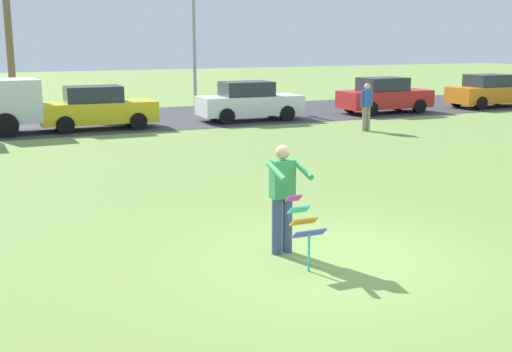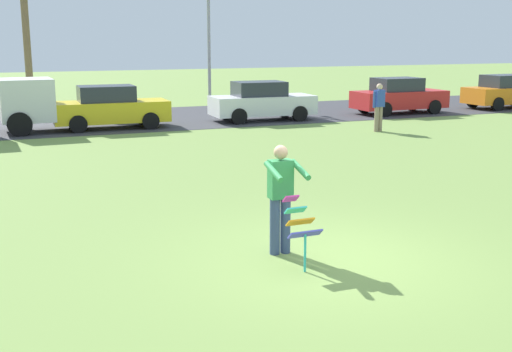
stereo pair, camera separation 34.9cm
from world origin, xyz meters
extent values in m
plane|color=olive|center=(0.00, 0.00, 0.00)|extent=(120.00, 120.00, 0.00)
cube|color=#38383D|center=(0.00, 18.38, 0.01)|extent=(120.00, 8.00, 0.01)
cylinder|color=#384772|center=(-0.46, 0.53, 0.45)|extent=(0.16, 0.16, 0.90)
cylinder|color=#384772|center=(-0.64, 0.53, 0.45)|extent=(0.16, 0.16, 0.90)
cube|color=#338C4C|center=(-0.55, 0.53, 1.20)|extent=(0.36, 0.23, 0.60)
sphere|color=tan|center=(-0.55, 0.53, 1.62)|extent=(0.22, 0.22, 0.22)
cylinder|color=#338C4C|center=(-0.34, 0.28, 1.38)|extent=(0.10, 0.58, 0.24)
cylinder|color=#338C4C|center=(-0.78, 0.29, 1.38)|extent=(0.10, 0.58, 0.24)
cube|color=#D83399|center=(-0.57, 0.12, 0.99)|extent=(0.23, 0.14, 0.12)
cube|color=#33BFBF|center=(-0.56, -0.04, 0.85)|extent=(0.32, 0.14, 0.12)
cube|color=orange|center=(-0.56, -0.20, 0.71)|extent=(0.42, 0.14, 0.12)
cube|color=#4C4CCC|center=(-0.56, -0.36, 0.58)|extent=(0.51, 0.15, 0.12)
cylinder|color=#33BFBF|center=(-0.56, -0.36, 0.29)|extent=(0.04, 0.04, 0.57)
cube|color=silver|center=(-3.46, 16.07, 1.17)|extent=(1.86, 1.95, 1.50)
cylinder|color=black|center=(-3.84, 16.98, 0.42)|extent=(0.85, 0.31, 0.84)
cylinder|color=black|center=(-3.78, 15.14, 0.42)|extent=(0.85, 0.31, 0.84)
cube|color=yellow|center=(-0.50, 15.98, 0.64)|extent=(4.23, 1.78, 0.76)
cube|color=#282D38|center=(-0.65, 15.99, 1.30)|extent=(2.04, 1.43, 0.60)
cylinder|color=black|center=(0.82, 16.76, 0.32)|extent=(0.64, 0.23, 0.64)
cylinder|color=black|center=(0.78, 15.15, 0.32)|extent=(0.64, 0.23, 0.64)
cylinder|color=black|center=(-1.79, 16.82, 0.32)|extent=(0.64, 0.23, 0.64)
cylinder|color=black|center=(-1.82, 15.20, 0.32)|extent=(0.64, 0.23, 0.64)
cube|color=white|center=(5.64, 15.98, 0.64)|extent=(4.25, 1.84, 0.76)
cube|color=#282D38|center=(5.49, 15.99, 1.30)|extent=(2.06, 1.46, 0.60)
cylinder|color=black|center=(6.97, 16.75, 0.32)|extent=(0.65, 0.24, 0.64)
cylinder|color=black|center=(6.91, 15.13, 0.32)|extent=(0.65, 0.24, 0.64)
cylinder|color=black|center=(4.37, 16.83, 0.32)|extent=(0.65, 0.24, 0.64)
cylinder|color=black|center=(4.31, 15.22, 0.32)|extent=(0.65, 0.24, 0.64)
cube|color=red|center=(12.28, 15.98, 0.64)|extent=(4.22, 1.74, 0.76)
cube|color=#282D38|center=(12.13, 15.98, 1.30)|extent=(2.03, 1.41, 0.60)
cylinder|color=black|center=(13.58, 16.80, 0.32)|extent=(0.64, 0.23, 0.64)
cylinder|color=black|center=(13.59, 15.19, 0.32)|extent=(0.64, 0.23, 0.64)
cylinder|color=black|center=(10.97, 16.78, 0.32)|extent=(0.64, 0.23, 0.64)
cylinder|color=black|center=(10.99, 15.16, 0.32)|extent=(0.64, 0.23, 0.64)
cube|color=orange|center=(18.43, 15.98, 0.64)|extent=(4.24, 1.79, 0.76)
cube|color=#282D38|center=(18.28, 15.98, 1.30)|extent=(2.05, 1.44, 0.60)
cylinder|color=black|center=(19.71, 16.82, 0.32)|extent=(0.64, 0.23, 0.64)
cylinder|color=black|center=(17.11, 16.76, 0.32)|extent=(0.64, 0.23, 0.64)
cylinder|color=black|center=(17.14, 15.15, 0.32)|extent=(0.64, 0.23, 0.64)
cylinder|color=brown|center=(-2.74, 26.88, 3.60)|extent=(0.36, 0.36, 7.20)
cylinder|color=#9E9EA3|center=(5.68, 23.02, 3.50)|extent=(0.16, 0.16, 7.00)
cylinder|color=gray|center=(8.41, 11.54, 0.45)|extent=(0.16, 0.16, 0.90)
cylinder|color=gray|center=(8.23, 11.50, 0.45)|extent=(0.16, 0.16, 0.90)
cube|color=#2D4CA5|center=(8.32, 11.52, 1.20)|extent=(0.40, 0.29, 0.60)
sphere|color=beige|center=(8.32, 11.52, 1.62)|extent=(0.22, 0.22, 0.22)
cylinder|color=#2D4CA5|center=(8.56, 11.57, 1.17)|extent=(0.09, 0.09, 0.58)
cylinder|color=#2D4CA5|center=(8.09, 11.47, 1.17)|extent=(0.09, 0.09, 0.58)
camera|label=1|loc=(-4.89, -8.15, 3.33)|focal=45.15mm
camera|label=2|loc=(-4.56, -8.29, 3.33)|focal=45.15mm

